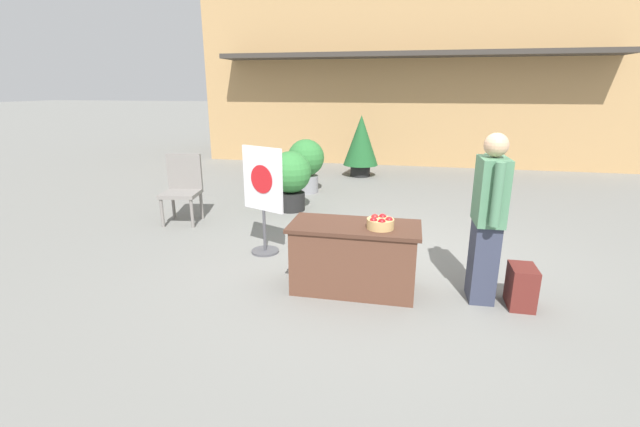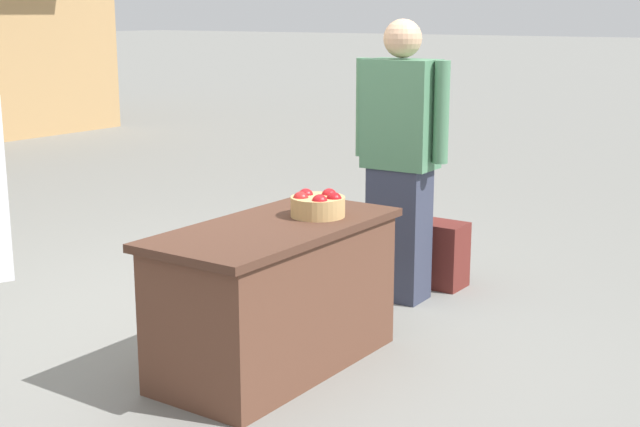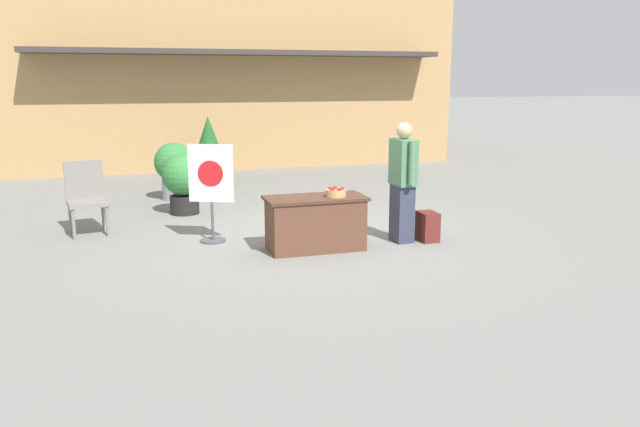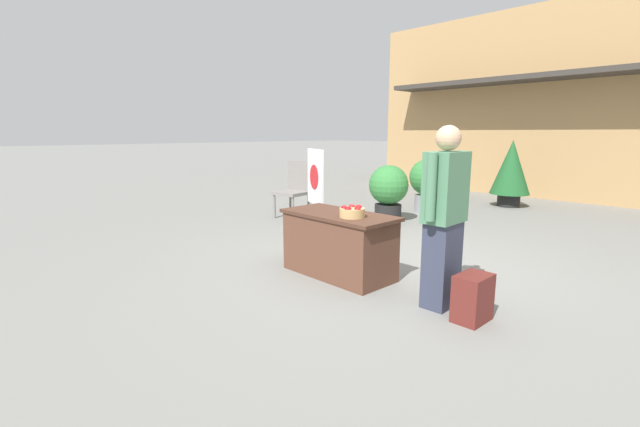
# 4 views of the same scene
# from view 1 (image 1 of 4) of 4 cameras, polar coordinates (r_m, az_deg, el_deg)

# --- Properties ---
(ground_plane) EXTENTS (120.00, 120.00, 0.00)m
(ground_plane) POSITION_cam_1_polar(r_m,az_deg,el_deg) (5.32, 9.34, -6.98)
(ground_plane) COLOR slate
(storefront_building) EXTENTS (11.62, 5.03, 4.66)m
(storefront_building) POSITION_cam_1_polar(r_m,az_deg,el_deg) (14.07, 12.00, 17.09)
(storefront_building) COLOR tan
(storefront_building) RESTS_ON ground_plane
(display_table) EXTENTS (1.36, 0.65, 0.73)m
(display_table) POSITION_cam_1_polar(r_m,az_deg,el_deg) (4.57, 4.56, -5.81)
(display_table) COLOR brown
(display_table) RESTS_ON ground_plane
(apple_basket) EXTENTS (0.27, 0.27, 0.13)m
(apple_basket) POSITION_cam_1_polar(r_m,az_deg,el_deg) (4.34, 8.05, -1.22)
(apple_basket) COLOR tan
(apple_basket) RESTS_ON display_table
(person_visitor) EXTENTS (0.28, 0.61, 1.69)m
(person_visitor) POSITION_cam_1_polar(r_m,az_deg,el_deg) (4.49, 21.46, -0.60)
(person_visitor) COLOR #33384C
(person_visitor) RESTS_ON ground_plane
(backpack) EXTENTS (0.24, 0.34, 0.42)m
(backpack) POSITION_cam_1_polar(r_m,az_deg,el_deg) (4.71, 25.26, -8.81)
(backpack) COLOR maroon
(backpack) RESTS_ON ground_plane
(poster_board) EXTENTS (0.60, 0.36, 1.39)m
(poster_board) POSITION_cam_1_polar(r_m,az_deg,el_deg) (5.49, -7.60, 2.47)
(poster_board) COLOR #4C4C51
(poster_board) RESTS_ON ground_plane
(patio_chair) EXTENTS (0.63, 0.63, 1.08)m
(patio_chair) POSITION_cam_1_polar(r_m,az_deg,el_deg) (7.19, -17.83, 3.62)
(patio_chair) COLOR gray
(patio_chair) RESTS_ON ground_plane
(potted_plant_far_right) EXTENTS (0.73, 0.73, 1.04)m
(potted_plant_far_right) POSITION_cam_1_polar(r_m,az_deg,el_deg) (7.49, -3.96, 4.86)
(potted_plant_far_right) COLOR black
(potted_plant_far_right) RESTS_ON ground_plane
(potted_plant_near_left) EXTENTS (0.74, 0.74, 1.09)m
(potted_plant_near_left) POSITION_cam_1_polar(r_m,az_deg,el_deg) (8.80, -1.88, 6.86)
(potted_plant_near_left) COLOR gray
(potted_plant_near_left) RESTS_ON ground_plane
(potted_plant_far_left) EXTENTS (0.84, 0.84, 1.47)m
(potted_plant_far_left) POSITION_cam_1_polar(r_m,az_deg,el_deg) (10.47, 5.49, 9.41)
(potted_plant_far_left) COLOR black
(potted_plant_far_left) RESTS_ON ground_plane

